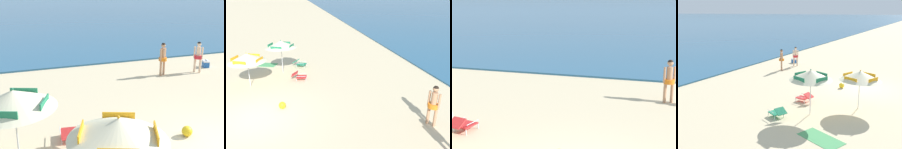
{
  "view_description": "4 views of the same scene",
  "coord_description": "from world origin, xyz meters",
  "views": [
    {
      "loc": [
        -5.67,
        -5.35,
        4.35
      ],
      "look_at": [
        -1.83,
        4.71,
        1.12
      ],
      "focal_mm": 44.67,
      "sensor_mm": 36.0,
      "label": 1
    },
    {
      "loc": [
        9.37,
        1.62,
        5.4
      ],
      "look_at": [
        -2.05,
        4.06,
        0.98
      ],
      "focal_mm": 37.37,
      "sensor_mm": 36.0,
      "label": 2
    },
    {
      "loc": [
        1.73,
        -6.56,
        4.15
      ],
      "look_at": [
        -1.63,
        4.62,
        1.48
      ],
      "focal_mm": 54.15,
      "sensor_mm": 36.0,
      "label": 3
    },
    {
      "loc": [
        -16.25,
        -3.55,
        4.79
      ],
      "look_at": [
        -1.61,
        4.38,
        0.71
      ],
      "focal_mm": 41.24,
      "sensor_mm": 36.0,
      "label": 4
    }
  ],
  "objects": [
    {
      "name": "ground_plane",
      "position": [
        0.0,
        0.0,
        0.0
      ],
      "size": [
        800.0,
        800.0,
        0.0
      ],
      "primitive_type": "plane",
      "color": "beige"
    },
    {
      "name": "beach_umbrella_striped_main",
      "position": [
        -5.66,
        1.09,
        1.94
      ],
      "size": [
        2.74,
        2.74,
        2.22
      ],
      "color": "silver",
      "rests_on": "ground"
    },
    {
      "name": "beach_umbrella_striped_second",
      "position": [
        -3.77,
        -0.73,
        1.71
      ],
      "size": [
        2.88,
        2.88,
        2.01
      ],
      "color": "silver",
      "rests_on": "ground"
    },
    {
      "name": "lounge_chair_under_umbrella",
      "position": [
        -6.74,
        2.25,
        0.27
      ],
      "size": [
        0.86,
        1.03,
        0.52
      ],
      "color": "#1E7F56",
      "rests_on": "ground"
    },
    {
      "name": "lounge_chair_beside_umbrella",
      "position": [
        -4.19,
        2.08,
        0.27
      ],
      "size": [
        0.67,
        0.96,
        0.52
      ],
      "color": "red",
      "rests_on": "ground"
    },
    {
      "name": "person_standing_beside",
      "position": [
        2.0,
        7.14,
        1.02
      ],
      "size": [
        0.47,
        0.43,
        1.76
      ],
      "color": "tan",
      "rests_on": "ground"
    },
    {
      "name": "beach_ball",
      "position": [
        -0.7,
        1.09,
        0.17
      ],
      "size": [
        0.33,
        0.33,
        0.33
      ],
      "primitive_type": "sphere",
      "color": "yellow",
      "rests_on": "ground"
    },
    {
      "name": "beach_towel",
      "position": [
        -7.71,
        -0.28,
        0.01
      ],
      "size": [
        1.5,
        2.0,
        0.01
      ],
      "primitive_type": "cube",
      "rotation": [
        0.0,
        0.0,
        5.91
      ],
      "color": "#4C9E5B",
      "rests_on": "ground"
    }
  ]
}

